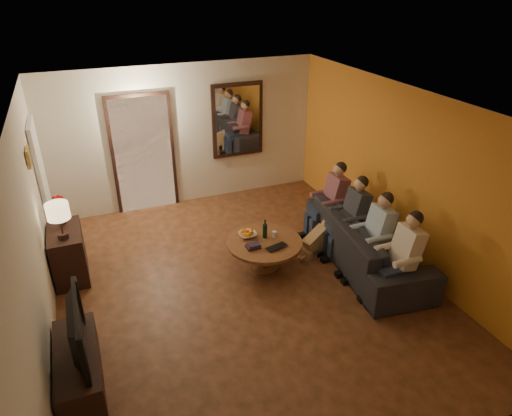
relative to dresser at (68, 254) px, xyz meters
name	(u,v)px	position (x,y,z in m)	size (l,w,h in m)	color
floor	(244,286)	(2.25, -1.19, -0.38)	(5.00, 6.00, 0.01)	#3E2410
ceiling	(242,105)	(2.25, -1.19, 2.22)	(5.00, 6.00, 0.01)	white
back_wall	(186,136)	(2.25, 1.81, 0.92)	(5.00, 0.02, 2.60)	beige
front_wall	(383,373)	(2.25, -4.19, 0.92)	(5.00, 0.02, 2.60)	beige
left_wall	(33,243)	(-0.25, -1.19, 0.92)	(0.02, 6.00, 2.60)	beige
right_wall	(402,176)	(4.75, -1.19, 0.92)	(0.02, 6.00, 2.60)	beige
orange_accent	(401,176)	(4.74, -1.19, 0.92)	(0.01, 6.00, 2.60)	orange
kitchen_doorway	(144,155)	(1.45, 1.79, 0.67)	(1.00, 0.06, 2.10)	#FFE0A5
door_trim	(144,155)	(1.45, 1.78, 0.67)	(1.12, 0.04, 2.22)	black
fridge_glimpse	(158,161)	(1.70, 1.79, 0.52)	(0.45, 0.03, 1.70)	silver
mirror_frame	(238,120)	(3.25, 1.77, 1.12)	(1.00, 0.05, 1.40)	black
mirror_glass	(238,121)	(3.25, 1.74, 1.12)	(0.86, 0.02, 1.26)	white
white_door	(44,186)	(-0.21, 1.11, 0.64)	(0.06, 0.85, 2.04)	white
framed_art	(29,157)	(-0.22, 0.11, 1.47)	(0.03, 0.28, 0.24)	#B28C33
art_canvas	(30,157)	(-0.21, 0.11, 1.47)	(0.01, 0.22, 0.18)	brown
dresser	(68,254)	(0.00, 0.00, 0.00)	(0.45, 0.85, 0.76)	black
table_lamp	(60,221)	(0.00, -0.22, 0.65)	(0.30, 0.30, 0.54)	beige
flower_vase	(60,210)	(0.00, 0.22, 0.60)	(0.14, 0.14, 0.44)	red
tv_stand	(79,367)	(0.00, -2.11, -0.17)	(0.45, 1.24, 0.41)	black
tv	(70,331)	(0.00, -2.11, 0.34)	(0.14, 1.05, 0.61)	black
sofa	(366,240)	(4.19, -1.29, 0.00)	(1.00, 2.56, 0.75)	black
person_a	(401,260)	(4.09, -2.19, 0.22)	(0.60, 0.40, 1.20)	tan
person_b	(374,238)	(4.09, -1.59, 0.22)	(0.60, 0.40, 1.20)	tan
person_c	(351,219)	(4.09, -0.99, 0.22)	(0.60, 0.40, 1.20)	tan
person_d	(331,203)	(4.09, -0.39, 0.22)	(0.60, 0.40, 1.20)	tan
dog	(317,239)	(3.60, -0.84, -0.10)	(0.56, 0.24, 0.56)	#A77C4D
coffee_table	(264,254)	(2.70, -0.86, -0.15)	(1.12, 1.12, 0.45)	brown
bowl	(248,235)	(2.52, -0.64, 0.10)	(0.26, 0.26, 0.06)	white
oranges	(248,231)	(2.52, -0.64, 0.17)	(0.20, 0.20, 0.08)	orange
wine_bottle	(265,228)	(2.75, -0.76, 0.23)	(0.07, 0.07, 0.31)	black
wine_glass	(274,234)	(2.88, -0.81, 0.12)	(0.06, 0.06, 0.10)	silver
book_stack	(253,246)	(2.48, -0.96, 0.11)	(0.20, 0.15, 0.07)	black
laptop	(279,249)	(2.80, -1.14, 0.08)	(0.33, 0.21, 0.03)	black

